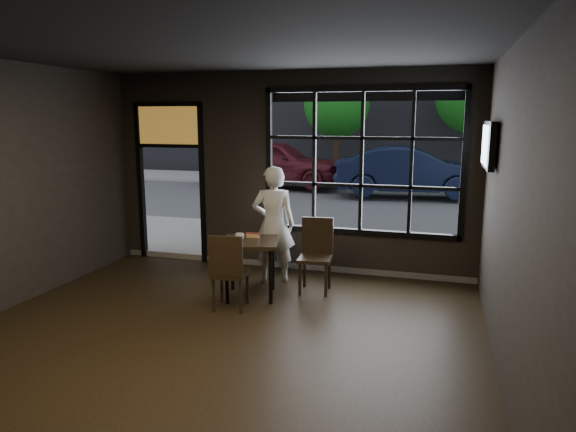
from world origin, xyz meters
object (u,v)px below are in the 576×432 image
(cafe_table, at_px, (251,268))
(navy_car, at_px, (410,171))
(chair_near, at_px, (230,271))
(man, at_px, (274,224))

(cafe_table, bearing_deg, navy_car, 65.32)
(cafe_table, distance_m, chair_near, 0.52)
(man, distance_m, navy_car, 9.08)
(navy_car, bearing_deg, man, 164.34)
(chair_near, xyz_separation_m, man, (0.19, 1.25, 0.38))
(cafe_table, bearing_deg, chair_near, -116.38)
(cafe_table, height_order, chair_near, chair_near)
(man, relative_size, navy_car, 0.39)
(chair_near, bearing_deg, man, -105.28)
(cafe_table, distance_m, navy_car, 9.85)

